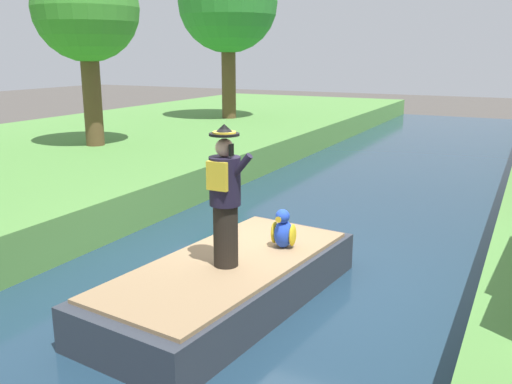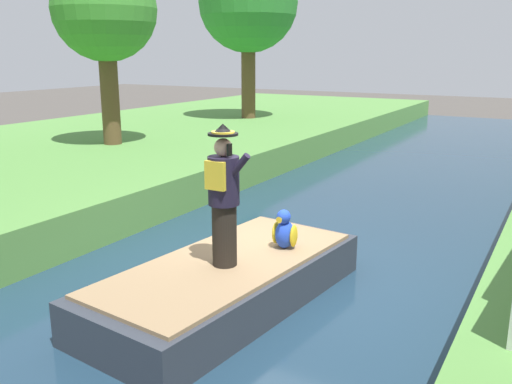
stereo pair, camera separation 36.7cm
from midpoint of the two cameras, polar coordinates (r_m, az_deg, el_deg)
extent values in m
plane|color=#4C4742|center=(8.51, 2.04, -9.41)|extent=(80.00, 80.00, 0.00)
cube|color=#1E384C|center=(8.49, 2.04, -9.10)|extent=(6.18, 48.00, 0.10)
cube|color=#333842|center=(7.55, -1.59, -9.45)|extent=(2.23, 4.37, 0.56)
cube|color=#997A56|center=(7.43, -1.60, -7.29)|extent=(2.06, 4.02, 0.05)
cylinder|color=black|center=(7.15, -1.81, -4.46)|extent=(0.32, 0.32, 0.82)
cylinder|color=black|center=(6.95, -1.85, 1.17)|extent=(0.40, 0.40, 0.62)
cube|color=gold|center=(6.77, -2.70, 1.68)|extent=(0.28, 0.06, 0.36)
sphere|color=#DBA884|center=(6.87, -1.88, 4.63)|extent=(0.23, 0.23, 0.23)
cylinder|color=black|center=(6.84, -1.89, 5.99)|extent=(0.38, 0.38, 0.03)
cone|color=black|center=(6.83, -1.90, 6.57)|extent=(0.26, 0.26, 0.12)
cylinder|color=gold|center=(6.84, -1.90, 6.20)|extent=(0.29, 0.29, 0.02)
cylinder|color=black|center=(6.77, -0.46, 2.38)|extent=(0.38, 0.09, 0.43)
cube|color=black|center=(6.75, -1.21, 4.38)|extent=(0.03, 0.08, 0.15)
ellipsoid|color=blue|center=(7.85, 4.34, -4.39)|extent=(0.26, 0.32, 0.40)
sphere|color=blue|center=(7.73, 4.25, -2.57)|extent=(0.20, 0.20, 0.20)
cone|color=yellow|center=(7.65, 3.92, -2.83)|extent=(0.09, 0.09, 0.09)
ellipsoid|color=yellow|center=(7.90, 3.42, -4.23)|extent=(0.08, 0.20, 0.32)
ellipsoid|color=yellow|center=(7.79, 5.27, -4.54)|extent=(0.08, 0.20, 0.32)
cylinder|color=brown|center=(16.02, -14.22, 9.58)|extent=(0.50, 0.50, 2.68)
sphere|color=#3D8C30|center=(16.02, -14.74, 17.89)|extent=(2.82, 2.82, 2.82)
cylinder|color=brown|center=(21.93, -0.30, 11.64)|extent=(0.55, 0.55, 3.05)
sphere|color=#318A33|center=(21.99, -0.31, 19.06)|extent=(3.77, 3.77, 3.77)
camera|label=1|loc=(0.18, -88.56, 0.36)|focal=38.71mm
camera|label=2|loc=(0.18, 91.44, -0.36)|focal=38.71mm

